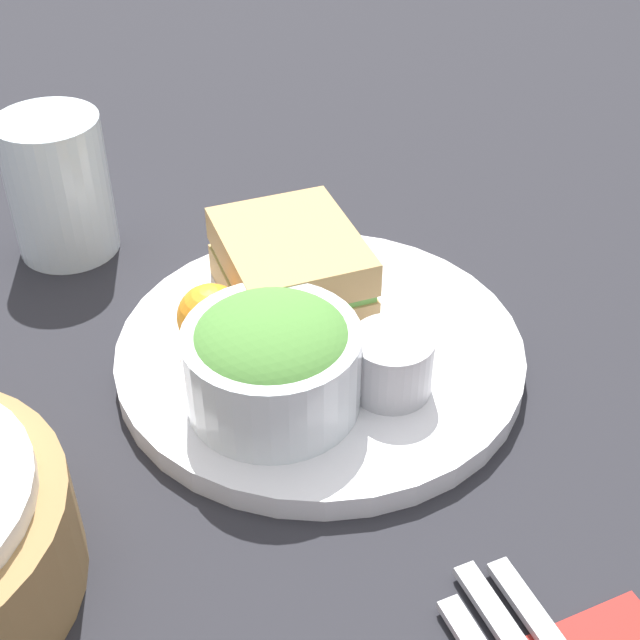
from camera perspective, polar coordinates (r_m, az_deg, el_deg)
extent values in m
plane|color=#232328|center=(0.62, 0.00, -2.71)|extent=(4.00, 4.00, 0.00)
cylinder|color=silver|center=(0.61, 0.00, -2.10)|extent=(0.28, 0.28, 0.02)
cube|color=tan|center=(0.63, -2.23, 2.04)|extent=(0.12, 0.10, 0.03)
cube|color=#6BB24C|center=(0.63, -2.26, 3.19)|extent=(0.11, 0.09, 0.01)
cube|color=tan|center=(0.62, -2.30, 4.37)|extent=(0.12, 0.10, 0.03)
cylinder|color=white|center=(0.55, -3.06, -3.10)|extent=(0.11, 0.11, 0.06)
ellipsoid|color=#4C8438|center=(0.53, -3.12, -1.56)|extent=(0.10, 0.10, 0.04)
cylinder|color=#B7B7BC|center=(0.56, 4.60, -2.81)|extent=(0.05, 0.05, 0.04)
sphere|color=orange|center=(0.59, -6.98, 0.17)|extent=(0.05, 0.05, 0.05)
cylinder|color=silver|center=(0.73, -16.38, 8.22)|extent=(0.08, 0.08, 0.11)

